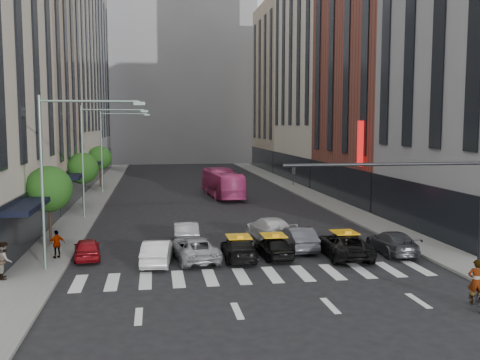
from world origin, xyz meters
name	(u,v)px	position (x,y,z in m)	size (l,w,h in m)	color
ground	(267,284)	(0.00, 0.00, 0.00)	(160.00, 160.00, 0.00)	black
sidewalk_left	(92,201)	(-11.50, 30.00, 0.07)	(3.00, 96.00, 0.15)	slate
sidewalk_right	(314,196)	(11.50, 30.00, 0.07)	(3.00, 96.00, 0.15)	slate
building_left_b	(25,77)	(-17.00, 28.00, 12.00)	(8.00, 16.00, 24.00)	tan
building_left_c	(57,41)	(-17.00, 46.00, 18.00)	(8.00, 20.00, 36.00)	beige
building_left_d	(79,79)	(-17.00, 65.00, 15.00)	(8.00, 18.00, 30.00)	gray
building_right_a	(480,3)	(17.00, 10.00, 16.00)	(8.00, 16.00, 32.00)	gray
building_right_b	(377,71)	(17.00, 27.00, 13.00)	(8.00, 18.00, 26.00)	brown
building_right_c	(320,32)	(17.00, 46.00, 20.00)	(8.00, 20.00, 40.00)	beige
building_right_d	(285,87)	(17.00, 65.00, 14.00)	(8.00, 18.00, 28.00)	tan
building_far	(179,73)	(0.00, 85.00, 18.00)	(30.00, 10.00, 36.00)	gray
tree_near	(49,189)	(-11.80, 10.00, 3.65)	(2.88, 2.88, 4.95)	black
tree_mid	(83,168)	(-11.80, 26.00, 3.65)	(2.88, 2.88, 4.95)	black
tree_far	(100,158)	(-11.80, 42.00, 3.65)	(2.88, 2.88, 4.95)	black
streetlamp_near	(61,159)	(-10.04, 4.00, 5.90)	(5.38, 0.25, 9.00)	gray
streetlamp_mid	(94,146)	(-10.04, 20.00, 5.90)	(5.38, 0.25, 9.00)	gray
streetlamp_far	(110,141)	(-10.04, 36.00, 5.90)	(5.38, 0.25, 9.00)	gray
traffic_signal	(429,191)	(7.69, -1.00, 4.47)	(10.10, 0.20, 6.00)	black
liberty_sign	(360,144)	(12.60, 20.00, 6.00)	(0.30, 0.70, 4.00)	red
car_red	(87,248)	(-9.15, 6.36, 0.61)	(1.44, 3.57, 1.22)	maroon
car_white_front	(157,252)	(-5.20, 4.56, 0.69)	(1.45, 4.16, 1.37)	silver
car_silver	(194,248)	(-3.11, 5.11, 0.67)	(2.23, 4.83, 1.34)	#A2A3A8
taxi_left	(239,248)	(-0.60, 4.93, 0.64)	(1.80, 4.43, 1.29)	black
taxi_center	(273,247)	(1.43, 4.93, 0.65)	(1.53, 3.81, 1.30)	black
car_grey_mid	(298,238)	(3.34, 6.64, 0.72)	(1.53, 4.39, 1.45)	#414248
taxi_right	(344,245)	(5.54, 4.51, 0.71)	(2.36, 5.13, 1.42)	black
car_grey_curb	(392,242)	(8.66, 4.85, 0.67)	(1.87, 4.61, 1.34)	#36383C
car_row2_left	(186,232)	(-3.32, 9.53, 0.72)	(1.52, 4.35, 1.43)	#95959A
car_row2_right	(269,229)	(2.23, 9.66, 0.77)	(2.15, 5.28, 1.53)	silver
bus	(222,183)	(1.82, 31.19, 1.48)	(2.48, 10.61, 2.95)	#CB3B7E
motorcycle	(475,299)	(7.86, -4.79, 0.43)	(0.57, 1.63, 0.85)	black
rider	(477,267)	(7.86, -4.79, 1.78)	(0.67, 0.44, 1.84)	gray
pedestrian_near	(4,260)	(-12.60, 2.47, 1.05)	(0.88, 0.68, 1.81)	gray
pedestrian_far	(57,244)	(-10.78, 6.26, 0.94)	(0.93, 0.39, 1.58)	gray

